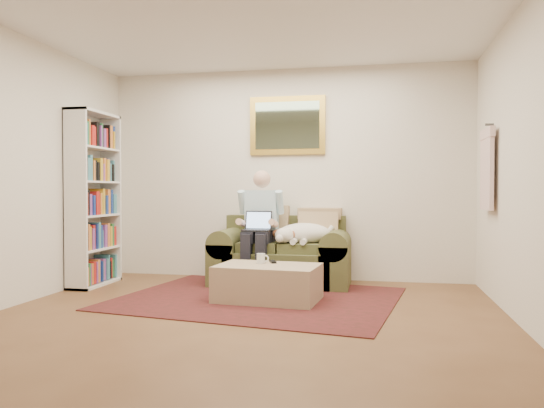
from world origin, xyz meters
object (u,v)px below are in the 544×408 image
(sleeping_dog, at_px, (305,233))
(ottoman, at_px, (268,283))
(laptop, at_px, (258,225))
(seated_man, at_px, (259,228))
(coffee_mug, at_px, (261,258))
(bookshelf, at_px, (94,199))
(sofa, at_px, (281,261))

(sleeping_dog, height_order, ottoman, sleeping_dog)
(sleeping_dog, bearing_deg, laptop, -166.36)
(seated_man, distance_m, laptop, 0.07)
(seated_man, bearing_deg, ottoman, -71.32)
(sleeping_dog, distance_m, ottoman, 1.02)
(laptop, relative_size, coffee_mug, 3.08)
(coffee_mug, relative_size, bookshelf, 0.05)
(sofa, height_order, bookshelf, bookshelf)
(ottoman, xyz_separation_m, bookshelf, (-2.16, 0.51, 0.82))
(sleeping_dog, distance_m, coffee_mug, 0.88)
(coffee_mug, xyz_separation_m, bookshelf, (-2.07, 0.41, 0.59))
(sofa, height_order, coffee_mug, sofa)
(ottoman, bearing_deg, laptop, 110.06)
(bookshelf, bearing_deg, seated_man, 9.60)
(seated_man, relative_size, bookshelf, 0.67)
(coffee_mug, bearing_deg, seated_man, 104.33)
(sofa, xyz_separation_m, coffee_mug, (-0.05, -0.87, 0.14))
(sofa, relative_size, seated_man, 1.19)
(sofa, relative_size, sleeping_dog, 2.43)
(laptop, relative_size, bookshelf, 0.15)
(sleeping_dog, bearing_deg, bookshelf, -170.93)
(seated_man, height_order, sleeping_dog, seated_man)
(seated_man, distance_m, ottoman, 1.00)
(ottoman, bearing_deg, bookshelf, 166.86)
(bookshelf, bearing_deg, sleeping_dog, 9.07)
(laptop, bearing_deg, sofa, 41.02)
(seated_man, height_order, ottoman, seated_man)
(seated_man, bearing_deg, laptop, -90.00)
(seated_man, relative_size, laptop, 4.33)
(ottoman, bearing_deg, sofa, 92.42)
(seated_man, distance_m, coffee_mug, 0.80)
(sofa, distance_m, laptop, 0.53)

